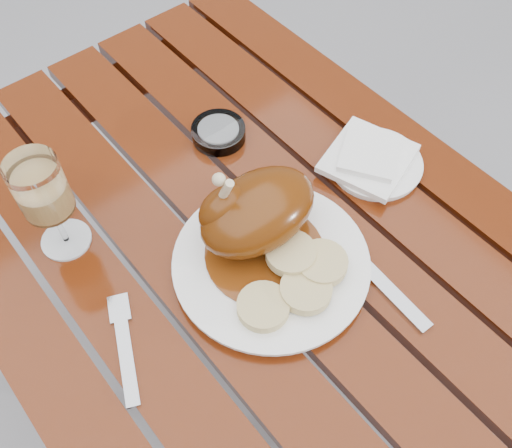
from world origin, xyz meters
The scene contains 11 objects.
ground centered at (0.00, 0.00, 0.00)m, with size 60.00×60.00×0.00m, color slate.
table centered at (0.00, 0.00, 0.38)m, with size 0.80×1.20×0.75m, color #66260C.
dinner_plate centered at (-0.01, -0.04, 0.76)m, with size 0.30×0.30×0.02m, color white.
roast_duck centered at (0.00, 0.02, 0.82)m, with size 0.21×0.19×0.14m.
bread_dumplings centered at (0.00, -0.09, 0.78)m, with size 0.19×0.13×0.03m.
wine_glass centered at (-0.22, 0.21, 0.84)m, with size 0.08×0.08×0.18m, color #E2B467.
side_plate centered at (0.26, 0.00, 0.76)m, with size 0.16×0.16×0.01m, color white.
napkin centered at (0.25, 0.01, 0.77)m, with size 0.14×0.13×0.01m, color white.
ashtray centered at (0.10, 0.23, 0.76)m, with size 0.10×0.10×0.02m, color #B2B7BC.
fork centered at (-0.25, -0.01, 0.75)m, with size 0.02×0.16×0.01m, color gray.
knife centered at (0.10, -0.14, 0.75)m, with size 0.02×0.23×0.01m, color gray.
Camera 1 is at (-0.31, -0.36, 1.51)m, focal length 40.00 mm.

